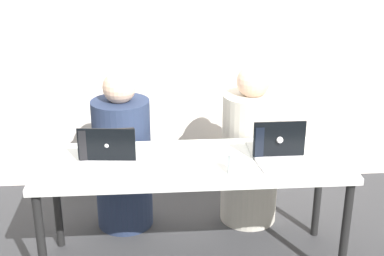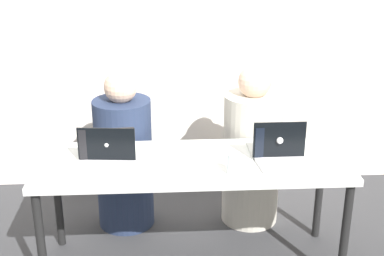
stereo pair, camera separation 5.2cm
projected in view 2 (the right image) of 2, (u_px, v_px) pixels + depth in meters
name	position (u px, v px, depth m)	size (l,w,h in m)	color
back_wall	(183.00, 22.00, 4.06)	(4.77, 0.10, 2.62)	silver
desk	(193.00, 170.00, 3.17)	(1.83, 0.63, 0.72)	silver
person_on_left	(124.00, 159.00, 3.69)	(0.44, 0.44, 1.13)	#232F4A
person_on_right	(251.00, 154.00, 3.73)	(0.47, 0.47, 1.15)	#BCB7A9
laptop_front_left	(105.00, 160.00, 3.03)	(0.35, 0.26, 0.21)	silver
laptop_back_left	(108.00, 149.00, 3.18)	(0.34, 0.25, 0.20)	#B0B8B7
laptop_front_right	(282.00, 156.00, 3.09)	(0.31, 0.25, 0.20)	silver
laptop_back_right	(276.00, 146.00, 3.21)	(0.31, 0.28, 0.23)	#B4B6B4
water_glass_right	(232.00, 165.00, 2.96)	(0.06, 0.06, 0.12)	silver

